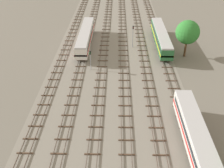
# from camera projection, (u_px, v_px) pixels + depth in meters

# --- Properties ---
(ground_plane) EXTENTS (480.00, 480.00, 0.00)m
(ground_plane) POSITION_uv_depth(u_px,v_px,m) (113.00, 66.00, 63.61)
(ground_plane) COLOR slate
(ballast_bed) EXTENTS (28.23, 176.00, 0.01)m
(ballast_bed) POSITION_uv_depth(u_px,v_px,m) (113.00, 66.00, 63.61)
(ballast_bed) COLOR gray
(ballast_bed) RESTS_ON ground
(track_far_left) EXTENTS (2.40, 126.00, 0.29)m
(track_far_left) POSITION_uv_depth(u_px,v_px,m) (60.00, 63.00, 64.60)
(track_far_left) COLOR #47382D
(track_far_left) RESTS_ON ground
(track_left) EXTENTS (2.40, 126.00, 0.29)m
(track_left) POSITION_uv_depth(u_px,v_px,m) (81.00, 63.00, 64.52)
(track_left) COLOR #47382D
(track_left) RESTS_ON ground
(track_centre_left) EXTENTS (2.40, 126.00, 0.29)m
(track_centre_left) POSITION_uv_depth(u_px,v_px,m) (102.00, 63.00, 64.44)
(track_centre_left) COLOR #47382D
(track_centre_left) RESTS_ON ground
(track_centre) EXTENTS (2.40, 126.00, 0.29)m
(track_centre) POSITION_uv_depth(u_px,v_px,m) (124.00, 64.00, 64.36)
(track_centre) COLOR #47382D
(track_centre) RESTS_ON ground
(track_centre_right) EXTENTS (2.40, 126.00, 0.29)m
(track_centre_right) POSITION_uv_depth(u_px,v_px,m) (145.00, 64.00, 64.28)
(track_centre_right) COLOR #47382D
(track_centre_right) RESTS_ON ground
(track_right) EXTENTS (2.40, 126.00, 0.29)m
(track_right) POSITION_uv_depth(u_px,v_px,m) (166.00, 64.00, 64.20)
(track_right) COLOR #47382D
(track_right) RESTS_ON ground
(passenger_coach_right_nearest) EXTENTS (2.96, 22.00, 3.80)m
(passenger_coach_right_nearest) POSITION_uv_depth(u_px,v_px,m) (198.00, 142.00, 38.51)
(passenger_coach_right_nearest) COLOR beige
(passenger_coach_right_nearest) RESTS_ON ground
(passenger_coach_right_near) EXTENTS (2.96, 22.00, 3.80)m
(passenger_coach_right_near) POSITION_uv_depth(u_px,v_px,m) (161.00, 37.00, 71.91)
(passenger_coach_right_near) COLOR #286638
(passenger_coach_right_near) RESTS_ON ground
(passenger_coach_left_mid) EXTENTS (2.96, 22.00, 3.80)m
(passenger_coach_left_mid) POSITION_uv_depth(u_px,v_px,m) (85.00, 36.00, 72.28)
(passenger_coach_left_mid) COLOR white
(passenger_coach_left_mid) RESTS_ON ground
(signal_post_near) EXTENTS (0.28, 0.47, 5.83)m
(signal_post_near) POSITION_uv_depth(u_px,v_px,m) (133.00, 34.00, 70.80)
(signal_post_near) COLOR gray
(signal_post_near) RESTS_ON ground
(signal_post_mid) EXTENTS (0.28, 0.47, 4.58)m
(signal_post_mid) POSITION_uv_depth(u_px,v_px,m) (90.00, 57.00, 60.72)
(signal_post_mid) COLOR gray
(signal_post_mid) RESTS_ON ground
(lineside_tree_1) EXTENTS (5.56, 5.56, 8.88)m
(lineside_tree_1) POSITION_uv_depth(u_px,v_px,m) (188.00, 32.00, 64.92)
(lineside_tree_1) COLOR #4C331E
(lineside_tree_1) RESTS_ON ground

